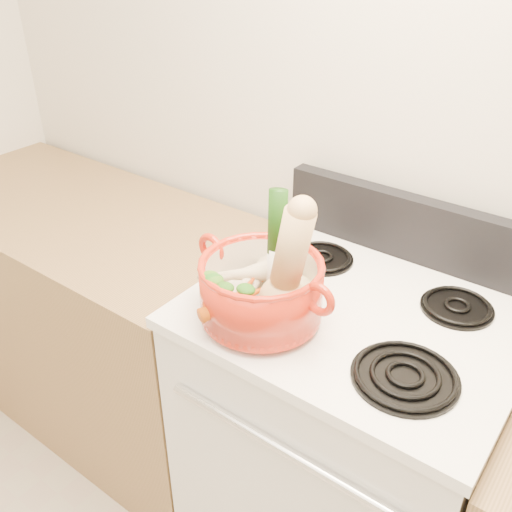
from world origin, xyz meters
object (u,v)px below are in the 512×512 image
Objects in this scene: stove_body at (343,447)px; dutch_oven at (261,289)px; squash at (286,265)px; leek at (276,244)px.

dutch_oven reaches higher than stove_body.
leek is (-0.07, 0.06, -0.00)m from squash.
squash reaches higher than stove_body.
squash is (-0.09, -0.19, 0.68)m from stove_body.
dutch_oven is (-0.16, -0.18, 0.58)m from stove_body.
squash reaches higher than dutch_oven.
squash is at bearing -5.43° from dutch_oven.
leek is at bearing 151.41° from squash.
stove_body is 3.26× the size of squash.
squash is at bearing -115.17° from stove_body.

